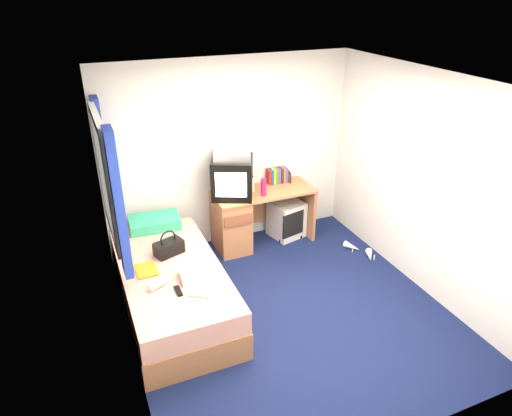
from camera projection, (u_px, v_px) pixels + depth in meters
name	position (u px, v px, depth m)	size (l,w,h in m)	color
ground	(287.00, 310.00, 4.88)	(3.40, 3.40, 0.00)	#0C1438
room_shell	(291.00, 186.00, 4.23)	(3.40, 3.40, 3.40)	white
bed	(173.00, 289.00, 4.78)	(1.01, 2.00, 0.54)	#B3754A
pillow	(155.00, 222.00, 5.38)	(0.58, 0.37, 0.13)	teal
desk	(243.00, 218.00, 5.91)	(1.30, 0.55, 0.75)	#B3754A
storage_cube	(286.00, 219.00, 6.22)	(0.40, 0.40, 0.50)	silver
crt_tv	(232.00, 178.00, 5.59)	(0.64, 0.62, 0.49)	black
vcr	(232.00, 155.00, 5.47)	(0.44, 0.32, 0.08)	silver
book_row	(277.00, 176.00, 6.03)	(0.27, 0.13, 0.20)	maroon
picture_frame	(289.00, 177.00, 6.07)	(0.02, 0.12, 0.14)	black
pink_water_bottle	(263.00, 188.00, 5.66)	(0.07, 0.07, 0.22)	#C41B5A
aerosol_can	(252.00, 185.00, 5.76)	(0.05, 0.05, 0.20)	silver
handbag	(169.00, 247.00, 4.85)	(0.34, 0.26, 0.28)	black
towel	(195.00, 274.00, 4.46)	(0.29, 0.24, 0.10)	silver
magazine	(146.00, 270.00, 4.60)	(0.21, 0.28, 0.01)	yellow
water_bottle	(158.00, 284.00, 4.34)	(0.07, 0.07, 0.20)	silver
colour_swatch_fan	(198.00, 295.00, 4.23)	(0.22, 0.06, 0.01)	gold
remote_control	(178.00, 291.00, 4.28)	(0.05, 0.16, 0.02)	black
window_assembly	(108.00, 180.00, 4.45)	(0.11, 1.42, 1.40)	silver
white_heels	(361.00, 251.00, 5.87)	(0.27, 0.51, 0.09)	white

